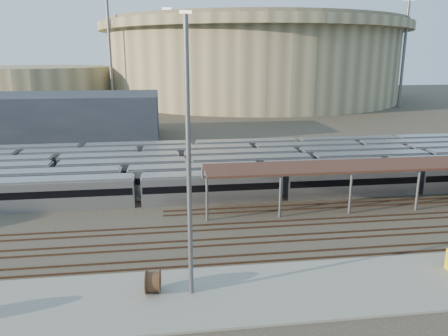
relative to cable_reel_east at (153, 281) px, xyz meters
The scene contains 13 objects.
ground 19.74m from the cable_reel_east, 45.53° to the left, with size 420.00×420.00×0.00m, color #383026.
apron 8.92m from the cable_reel_east, ahead, with size 50.00×9.00×0.20m, color gray.
subway_trains 36.52m from the cable_reel_east, 63.11° to the left, with size 129.24×23.90×3.60m.
inspection_shed 40.29m from the cable_reel_east, 26.77° to the left, with size 60.30×6.00×5.30m.
empty_tracks 16.55m from the cable_reel_east, 33.28° to the left, with size 170.00×9.62×0.18m.
stadium 159.61m from the cable_reel_east, 75.86° to the left, with size 124.00×124.00×32.50m.
secondary_arena 151.40m from the cable_reel_east, 107.78° to the left, with size 56.00×56.00×14.00m, color #9B8F69.
service_building 72.35m from the cable_reel_east, 107.06° to the left, with size 42.00×20.00×10.00m, color #1E232D.
floodlight_0 126.63m from the cable_reel_east, 97.44° to the left, with size 4.00×1.00×38.40m.
floodlight_2 142.88m from the cable_reel_east, 53.69° to the left, with size 4.00×1.00×38.40m.
floodlight_3 175.19m from the cable_reel_east, 88.75° to the left, with size 4.00×1.00×38.40m.
cable_reel_east is the anchor object (origin of this frame).
yard_light_pole 10.20m from the cable_reel_east, ahead, with size 0.80×0.36×21.20m.
Camera 1 is at (-12.42, -45.60, 18.57)m, focal length 35.00 mm.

